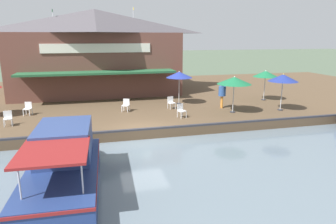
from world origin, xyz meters
name	(u,v)px	position (x,y,z in m)	size (l,w,h in m)	color
ground_plane	(143,141)	(0.00, 0.00, 0.00)	(220.00, 220.00, 0.00)	#4C5B47
quay_deck	(123,98)	(-11.00, 0.00, 0.30)	(22.00, 56.00, 0.60)	brown
quay_edge_fender	(142,129)	(-0.10, 0.00, 0.65)	(0.20, 50.40, 0.10)	#2D2D33
waterfront_restaurant	(96,50)	(-13.29, -2.04, 4.36)	(10.56, 14.70, 7.61)	brown
patio_umbrella_mid_patio_left	(266,74)	(-5.71, 10.84, 2.72)	(1.97, 1.97, 2.41)	#B7B7B7
patio_umbrella_near_quay_edge	(179,75)	(-5.98, 3.78, 2.83)	(1.95, 1.95, 2.50)	#B7B7B7
patio_umbrella_mid_patio_right	(234,81)	(-2.56, 6.58, 2.77)	(2.27, 2.27, 2.45)	#B7B7B7
patio_umbrella_back_row	(283,78)	(-2.32, 10.07, 2.86)	(2.00, 2.00, 2.54)	#B7B7B7
cafe_chair_facing_river	(8,118)	(-2.82, -7.35, 1.08)	(0.49, 0.49, 0.85)	white
cafe_chair_far_corner_seat	(171,102)	(-4.62, 2.80, 1.08)	(0.53, 0.53, 0.85)	white
cafe_chair_back_row_seat	(181,110)	(-2.15, 2.82, 1.08)	(0.56, 0.56, 0.85)	white
cafe_chair_mid_patio	(126,104)	(-4.62, -0.40, 1.08)	(0.59, 0.59, 0.85)	white
cafe_chair_beside_entrance	(28,108)	(-5.16, -6.72, 1.08)	(0.53, 0.53, 0.85)	white
person_at_quay_edge	(222,92)	(-3.97, 6.39, 1.75)	(0.51, 0.51, 1.82)	orange
motorboat_far_downstream	(65,162)	(4.13, -3.69, 0.88)	(6.96, 2.75, 2.20)	navy
tree_upstream_bank	(80,41)	(-17.30, -3.52, 5.14)	(3.40, 3.23, 6.26)	brown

